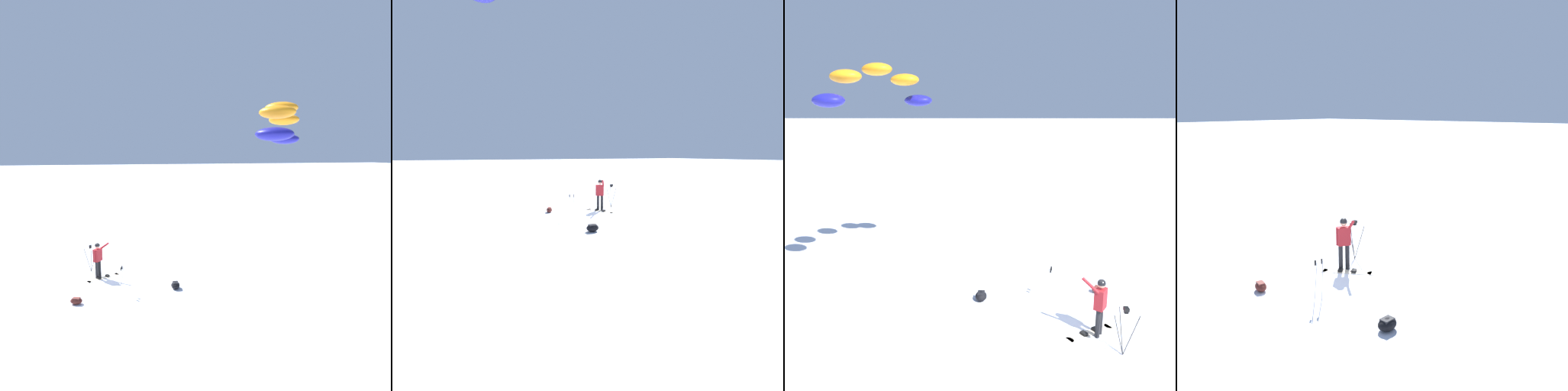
# 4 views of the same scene
# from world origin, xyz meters

# --- Properties ---
(ground_plane) EXTENTS (300.00, 300.00, 0.00)m
(ground_plane) POSITION_xyz_m (0.00, 0.00, 0.00)
(ground_plane) COLOR white
(snowboarder) EXTENTS (0.77, 0.48, 1.74)m
(snowboarder) POSITION_xyz_m (0.57, -0.54, 1.05)
(snowboarder) COLOR black
(snowboarder) RESTS_ON ground_plane
(snowboard) EXTENTS (1.65, 1.07, 0.10)m
(snowboard) POSITION_xyz_m (0.36, -0.45, 0.02)
(snowboard) COLOR beige
(snowboard) RESTS_ON ground_plane
(gear_bag_large) EXTENTS (0.55, 0.44, 0.26)m
(gear_bag_large) POSITION_xyz_m (1.31, 2.13, 0.14)
(gear_bag_large) COLOR #4C1E19
(gear_bag_large) RESTS_ON ground_plane
(camera_tripod) EXTENTS (0.69, 0.51, 1.37)m
(camera_tripod) POSITION_xyz_m (0.97, -1.49, 0.97)
(camera_tripod) COLOR #262628
(camera_tripod) RESTS_ON ground_plane
(gear_bag_small) EXTENTS (0.43, 0.54, 0.30)m
(gear_bag_small) POSITION_xyz_m (-2.78, 1.59, 0.16)
(gear_bag_small) COLOR black
(gear_bag_small) RESTS_ON ground_plane
(ski_poles) EXTENTS (0.22, 0.26, 1.19)m
(ski_poles) POSITION_xyz_m (-0.47, 1.56, 0.79)
(ski_poles) COLOR gray
(ski_poles) RESTS_ON ground_plane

